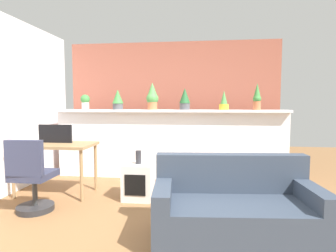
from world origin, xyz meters
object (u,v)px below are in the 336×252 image
object	(u,v)px
side_cube_shelf	(138,181)
couch	(235,211)
potted_plant_0	(85,101)
potted_plant_3	(185,99)
desk	(56,149)
potted_plant_4	(224,102)
tv_monitor	(55,134)
vase_on_shelf	(138,157)
potted_plant_5	(257,97)
office_chair	(32,181)
potted_plant_1	(118,99)
potted_plant_2	(152,97)

from	to	relation	value
side_cube_shelf	couch	xyz separation A→B (m)	(1.20, -1.02, 0.03)
potted_plant_0	potted_plant_3	bearing A→B (deg)	-1.01
desk	potted_plant_0	bearing A→B (deg)	88.95
potted_plant_4	tv_monitor	size ratio (longest dim) A/B	0.64
tv_monitor	potted_plant_4	bearing A→B (deg)	19.85
vase_on_shelf	desk	bearing A→B (deg)	176.68
potted_plant_3	potted_plant_5	distance (m)	1.19
office_chair	couch	xyz separation A→B (m)	(2.37, -0.38, -0.11)
vase_on_shelf	potted_plant_1	bearing A→B (deg)	120.00
potted_plant_0	desk	distance (m)	1.25
potted_plant_2	tv_monitor	bearing A→B (deg)	-144.40
vase_on_shelf	couch	size ratio (longest dim) A/B	0.11
potted_plant_1	potted_plant_3	distance (m)	1.17
potted_plant_0	desk	bearing A→B (deg)	-91.05
potted_plant_3	office_chair	size ratio (longest dim) A/B	0.40
potted_plant_3	potted_plant_5	xyz separation A→B (m)	(1.19, -0.03, 0.02)
office_chair	vase_on_shelf	distance (m)	1.34
potted_plant_2	vase_on_shelf	world-z (taller)	potted_plant_2
desk	vase_on_shelf	distance (m)	1.25
potted_plant_0	potted_plant_3	size ratio (longest dim) A/B	0.72
potted_plant_0	potted_plant_5	xyz separation A→B (m)	(2.99, -0.06, 0.06)
potted_plant_5	tv_monitor	bearing A→B (deg)	-163.64
potted_plant_2	couch	bearing A→B (deg)	-60.25
potted_plant_4	couch	world-z (taller)	potted_plant_4
desk	couch	distance (m)	2.68
desk	side_cube_shelf	distance (m)	1.30
potted_plant_1	potted_plant_2	size ratio (longest dim) A/B	0.75
potted_plant_3	office_chair	xyz separation A→B (m)	(-1.75, -1.68, -1.02)
potted_plant_1	potted_plant_2	world-z (taller)	potted_plant_2
tv_monitor	office_chair	size ratio (longest dim) A/B	0.55
potted_plant_3	vase_on_shelf	size ratio (longest dim) A/B	1.99
potted_plant_1	potted_plant_4	world-z (taller)	potted_plant_1
potted_plant_2	potted_plant_5	bearing A→B (deg)	-0.97
potted_plant_2	vase_on_shelf	size ratio (longest dim) A/B	2.52
tv_monitor	potted_plant_0	bearing A→B (deg)	86.47
potted_plant_3	potted_plant_4	world-z (taller)	potted_plant_3
desk	tv_monitor	world-z (taller)	tv_monitor
potted_plant_2	tv_monitor	world-z (taller)	potted_plant_2
potted_plant_2	potted_plant_0	bearing A→B (deg)	178.68
potted_plant_1	couch	bearing A→B (deg)	-48.72
office_chair	potted_plant_0	bearing A→B (deg)	91.53
side_cube_shelf	vase_on_shelf	bearing A→B (deg)	-69.29
potted_plant_1	couch	world-z (taller)	potted_plant_1
potted_plant_1	potted_plant_5	bearing A→B (deg)	-0.08
potted_plant_2	office_chair	distance (m)	2.32
potted_plant_2	potted_plant_1	bearing A→B (deg)	-177.54
couch	potted_plant_5	bearing A→B (deg)	74.33
potted_plant_3	desk	xyz separation A→B (m)	(-1.81, -1.00, -0.74)
potted_plant_4	vase_on_shelf	world-z (taller)	potted_plant_4
potted_plant_0	potted_plant_4	bearing A→B (deg)	-1.07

